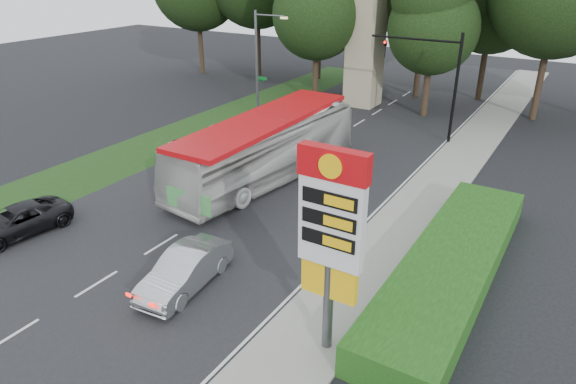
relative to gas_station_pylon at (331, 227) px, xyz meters
The scene contains 13 objects.
ground 10.41m from the gas_station_pylon, 167.77° to the right, with size 120.00×120.00×0.00m, color black.
road_surface 14.30m from the gas_station_pylon, 132.60° to the left, with size 14.00×80.00×0.02m, color black.
sidewalk_right 10.95m from the gas_station_pylon, 94.00° to the left, with size 3.00×80.00×0.12m, color gray.
grass_verge_left 25.01m from the gas_station_pylon, 139.44° to the left, with size 5.00×50.00×0.02m, color #193814.
hedge 7.49m from the gas_station_pylon, 69.05° to the left, with size 3.00×14.00×1.20m, color #184412.
gas_station_pylon is the anchor object (origin of this frame).
traffic_signal_mast 22.29m from the gas_station_pylon, 99.09° to the left, with size 6.10×0.35×7.20m.
streetlight_signs 25.74m from the gas_station_pylon, 128.96° to the left, with size 2.75×0.98×8.00m.
monument 30.17m from the gas_station_pylon, 111.80° to the left, with size 3.00×3.00×10.05m.
tree_monument_right 28.32m from the gas_station_pylon, 101.71° to the left, with size 6.72×6.72×13.20m.
transit_bus 14.13m from the gas_station_pylon, 131.69° to the left, with size 3.05×13.05×3.64m, color silver.
sedan_silver 7.18m from the gas_station_pylon, behind, with size 1.57×4.50×1.48m, color #B2B5BA.
suv_charcoal 15.87m from the gas_station_pylon, behind, with size 2.17×4.72×1.31m, color black.
Camera 1 is at (14.88, -9.70, 11.54)m, focal length 32.00 mm.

